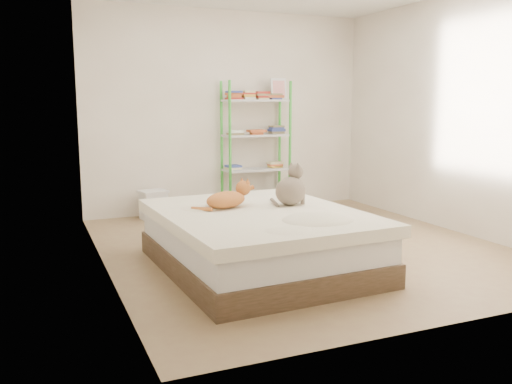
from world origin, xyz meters
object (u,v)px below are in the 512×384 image
bed (259,240)px  grey_cat (291,185)px  orange_cat (226,198)px  white_bin (153,205)px  cardboard_box (285,206)px  shelf_unit (256,144)px

bed → grey_cat: grey_cat is taller
orange_cat → white_bin: (-0.19, 2.13, -0.42)m
cardboard_box → bed: bearing=-90.4°
cardboard_box → white_bin: size_ratio=1.77×
bed → white_bin: size_ratio=5.65×
bed → shelf_unit: 2.65m
bed → cardboard_box: 1.99m
shelf_unit → white_bin: (-1.39, -0.03, -0.71)m
bed → white_bin: bearing=97.0°
bed → white_bin: 2.39m
grey_cat → cardboard_box: size_ratio=0.57×
grey_cat → bed: bearing=90.0°
white_bin → orange_cat: bearing=-84.8°
white_bin → cardboard_box: bearing=-24.4°
orange_cat → grey_cat: size_ratio=1.25×
shelf_unit → grey_cat: bearing=-105.3°
bed → orange_cat: size_ratio=4.44×
bed → white_bin: (-0.41, 2.35, -0.07)m
grey_cat → cardboard_box: grey_cat is taller
orange_cat → cardboard_box: orange_cat is taller
bed → shelf_unit: size_ratio=1.19×
grey_cat → white_bin: size_ratio=1.02×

